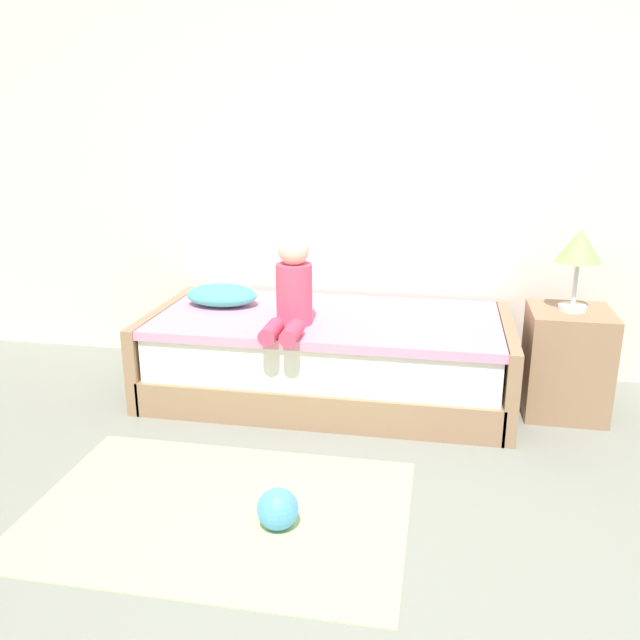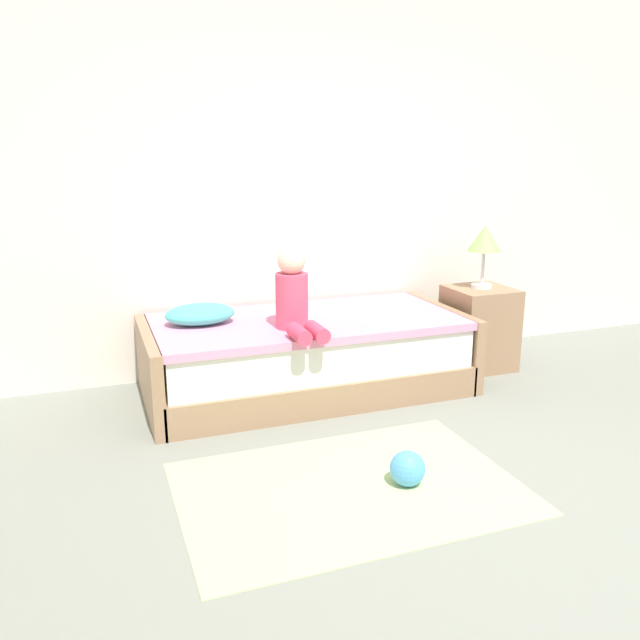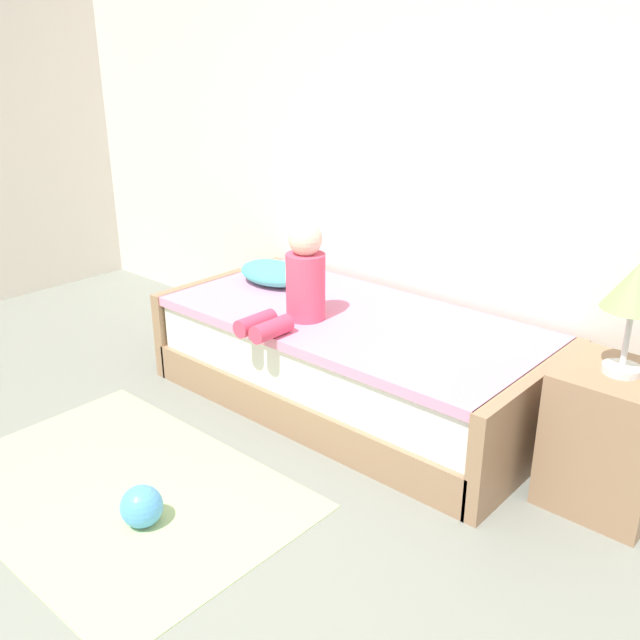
{
  "view_description": "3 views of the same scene",
  "coord_description": "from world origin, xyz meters",
  "views": [
    {
      "loc": [
        0.08,
        -1.63,
        1.61
      ],
      "look_at": [
        -0.55,
        1.75,
        0.55
      ],
      "focal_mm": 37.1,
      "sensor_mm": 36.0,
      "label": 1
    },
    {
      "loc": [
        -1.88,
        -1.81,
        1.55
      ],
      "look_at": [
        -0.55,
        1.75,
        0.55
      ],
      "focal_mm": 35.78,
      "sensor_mm": 36.0,
      "label": 2
    },
    {
      "loc": [
        1.55,
        -0.63,
        1.81
      ],
      "look_at": [
        -0.55,
        1.75,
        0.55
      ],
      "focal_mm": 39.16,
      "sensor_mm": 36.0,
      "label": 3
    }
  ],
  "objects": [
    {
      "name": "wall_rear",
      "position": [
        0.0,
        2.6,
        1.45
      ],
      "size": [
        7.2,
        0.1,
        2.9
      ],
      "primitive_type": "cube",
      "color": "silver",
      "rests_on": "ground"
    },
    {
      "name": "bed",
      "position": [
        -0.55,
        2.0,
        0.25
      ],
      "size": [
        2.11,
        1.0,
        0.5
      ],
      "color": "#997556",
      "rests_on": "ground"
    },
    {
      "name": "nightstand",
      "position": [
        0.8,
        2.02,
        0.3
      ],
      "size": [
        0.44,
        0.44,
        0.6
      ],
      "primitive_type": "cube",
      "color": "#997556",
      "rests_on": "ground"
    },
    {
      "name": "table_lamp",
      "position": [
        0.8,
        2.02,
        0.94
      ],
      "size": [
        0.24,
        0.24,
        0.45
      ],
      "color": "silver",
      "rests_on": "nightstand"
    },
    {
      "name": "child_figure",
      "position": [
        -0.71,
        1.77,
        0.7
      ],
      "size": [
        0.2,
        0.51,
        0.5
      ],
      "color": "#E04C6B",
      "rests_on": "bed"
    },
    {
      "name": "pillow",
      "position": [
        -1.23,
        2.1,
        0.56
      ],
      "size": [
        0.44,
        0.3,
        0.13
      ],
      "primitive_type": "ellipsoid",
      "color": "#4CCCBC",
      "rests_on": "bed"
    },
    {
      "name": "toy_ball",
      "position": [
        -0.52,
        0.63,
        0.09
      ],
      "size": [
        0.17,
        0.17,
        0.17
      ],
      "primitive_type": "sphere",
      "color": "#4C99E5",
      "rests_on": "ground"
    },
    {
      "name": "area_rug",
      "position": [
        -0.8,
        0.7,
        0.0
      ],
      "size": [
        1.6,
        1.1,
        0.01
      ],
      "primitive_type": "cube",
      "color": "#B2D189",
      "rests_on": "ground"
    }
  ]
}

